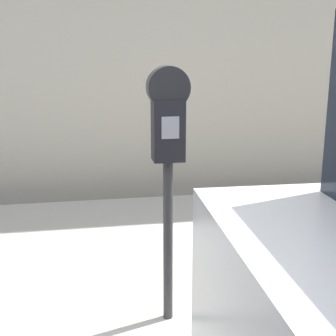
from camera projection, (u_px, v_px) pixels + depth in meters
sidewalk at (164, 261)px, 3.61m from camera, size 24.00×2.80×0.14m
parking_meter at (168, 138)px, 2.46m from camera, size 0.22×0.14×1.43m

